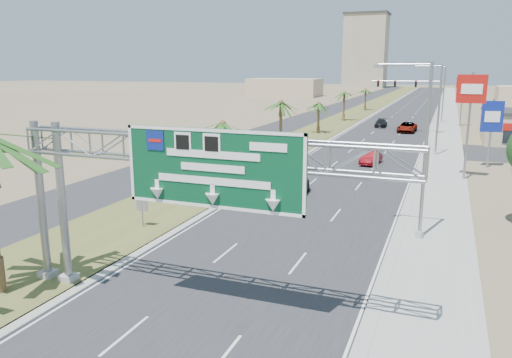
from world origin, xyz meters
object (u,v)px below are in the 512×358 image
at_px(sign_gantry, 181,163).
at_px(pole_sign_red_near, 471,96).
at_px(car_right_lane, 407,127).
at_px(pole_sign_red_far, 463,87).
at_px(car_left_lane, 297,186).
at_px(signal_mast, 425,101).
at_px(pole_sign_blue, 492,119).
at_px(car_far, 381,123).
at_px(car_mid_lane, 371,158).

xyz_separation_m(sign_gantry, pole_sign_red_near, (11.28, 29.77, 1.29)).
bearing_deg(car_right_lane, pole_sign_red_far, 58.16).
bearing_deg(pole_sign_red_near, car_right_lane, 102.74).
xyz_separation_m(car_left_lane, car_right_lane, (4.82, 43.13, 0.07)).
bearing_deg(pole_sign_red_far, signal_mast, -114.81).
distance_m(sign_gantry, pole_sign_blue, 39.12).
bearing_deg(car_left_lane, pole_sign_blue, 43.52).
distance_m(sign_gantry, pole_sign_red_near, 31.87).
xyz_separation_m(sign_gantry, car_far, (-0.75, 68.17, -5.42)).
relative_size(car_left_lane, pole_sign_blue, 0.60).
height_order(signal_mast, pole_sign_red_near, pole_sign_red_near).
xyz_separation_m(signal_mast, car_far, (-6.98, 6.12, -4.21)).
relative_size(car_mid_lane, car_far, 0.93).
distance_m(sign_gantry, car_left_lane, 20.13).
distance_m(signal_mast, pole_sign_red_near, 32.76).
relative_size(pole_sign_red_near, pole_sign_blue, 1.38).
relative_size(pole_sign_red_near, pole_sign_red_far, 1.12).
bearing_deg(pole_sign_blue, pole_sign_red_near, -108.55).
xyz_separation_m(car_right_lane, car_far, (-4.63, 5.66, -0.12)).
height_order(car_mid_lane, pole_sign_red_near, pole_sign_red_near).
height_order(signal_mast, pole_sign_red_far, pole_sign_red_far).
bearing_deg(car_left_lane, car_right_lane, 77.20).
relative_size(sign_gantry, car_left_lane, 4.13).
bearing_deg(signal_mast, car_right_lane, 168.86).
bearing_deg(pole_sign_red_near, sign_gantry, -110.75).
xyz_separation_m(car_far, pole_sign_blue, (14.34, -31.50, 4.19)).
relative_size(car_mid_lane, pole_sign_red_near, 0.44).
xyz_separation_m(car_right_lane, pole_sign_red_far, (7.66, 11.01, 5.83)).
distance_m(car_left_lane, car_right_lane, 43.40).
bearing_deg(car_far, car_left_lane, -92.03).
xyz_separation_m(pole_sign_blue, pole_sign_red_far, (-2.05, 36.86, 1.76)).
distance_m(signal_mast, car_far, 10.19).
xyz_separation_m(car_mid_lane, car_right_lane, (1.32, 28.21, 0.08)).
bearing_deg(pole_sign_blue, car_mid_lane, -167.89).
bearing_deg(pole_sign_red_near, car_mid_lane, 152.59).
height_order(sign_gantry, car_right_lane, sign_gantry).
distance_m(sign_gantry, car_mid_lane, 34.81).
relative_size(car_mid_lane, pole_sign_blue, 0.61).
xyz_separation_m(car_mid_lane, pole_sign_red_near, (8.72, -4.52, 6.67)).
distance_m(signal_mast, car_mid_lane, 28.30).
xyz_separation_m(car_far, pole_sign_red_near, (12.03, -38.39, 6.71)).
distance_m(car_far, pole_sign_blue, 34.87).
distance_m(sign_gantry, car_far, 68.38).
bearing_deg(car_right_lane, signal_mast, -8.14).
bearing_deg(sign_gantry, pole_sign_blue, 69.66).
height_order(signal_mast, car_far, signal_mast).
distance_m(pole_sign_blue, pole_sign_red_far, 36.96).
relative_size(sign_gantry, pole_sign_blue, 2.48).
relative_size(pole_sign_blue, pole_sign_red_far, 0.81).
bearing_deg(car_far, signal_mast, -43.04).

